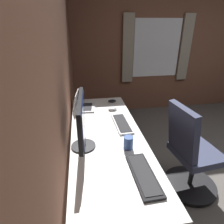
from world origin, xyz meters
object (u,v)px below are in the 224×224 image
Objects in this scene: keyboard_main at (143,174)px; coffee_mug at (128,142)px; mouse_main at (112,101)px; keyboard_spare at (122,123)px; office_chair at (190,155)px; drawer_pedestal at (106,175)px; monitor_primary at (82,120)px; laptop_leftmost at (82,104)px; mouse_spare at (113,109)px.

keyboard_main is 3.60× the size of coffee_mug.
keyboard_main is 1.32m from mouse_main.
office_chair is (-0.24, -0.66, -0.28)m from keyboard_spare.
office_chair is (0.03, -0.86, 0.11)m from drawer_pedestal.
monitor_primary is 5.40× the size of mouse_main.
laptop_leftmost reaches higher than keyboard_main.
keyboard_main is at bearing -178.30° from mouse_spare.
mouse_main is 1.11m from office_chair.
mouse_spare is (0.62, -0.17, 0.40)m from drawer_pedestal.
monitor_primary reaches higher than keyboard_spare.
laptop_leftmost reaches higher than keyboard_spare.
drawer_pedestal is 0.49m from coffee_mug.
monitor_primary is at bearing 152.39° from mouse_spare.
coffee_mug is (-0.08, -0.36, -0.19)m from monitor_primary.
keyboard_spare is at bearing 69.84° from office_chair.
laptop_leftmost is at bearing 55.45° from office_chair.
drawer_pedestal is 0.76m from mouse_spare.
coffee_mug is (0.32, 0.03, 0.04)m from keyboard_main.
monitor_primary is 0.82m from laptop_leftmost.
mouse_main reaches higher than drawer_pedestal.
office_chair is (0.08, -1.04, -0.52)m from monitor_primary.
laptop_leftmost is 0.75× the size of keyboard_spare.
mouse_main is at bearing -71.81° from laptop_leftmost.
drawer_pedestal is 0.98m from mouse_main.
drawer_pedestal is 0.63m from keyboard_main.
office_chair is (0.16, -0.69, -0.33)m from coffee_mug.
coffee_mug is (-1.00, 0.03, 0.04)m from mouse_main.
keyboard_spare is at bearing -141.11° from laptop_leftmost.
keyboard_spare is 0.44× the size of office_chair.
mouse_main is at bearing -22.72° from monitor_primary.
keyboard_spare is 4.08× the size of mouse_main.
mouse_main is 0.25m from mouse_spare.
coffee_mug is at bearing -102.48° from monitor_primary.
coffee_mug reaches higher than keyboard_spare.
office_chair is at bearing -124.55° from laptop_leftmost.
office_chair is at bearing -88.10° from drawer_pedestal.
keyboard_main is 4.07× the size of mouse_main.
mouse_spare is at bearing -27.61° from monitor_primary.
coffee_mug is at bearing -158.16° from laptop_leftmost.
mouse_main and mouse_spare have the same top height.
drawer_pedestal is 1.64× the size of keyboard_main.
laptop_leftmost is (0.80, -0.01, -0.20)m from monitor_primary.
monitor_primary is 0.41m from coffee_mug.
mouse_spare reaches higher than drawer_pedestal.
mouse_spare is at bearing 172.22° from mouse_main.
office_chair is (-0.59, -0.69, -0.29)m from mouse_spare.
monitor_primary is 1.02m from mouse_main.
laptop_leftmost is 1.30m from office_chair.
laptop_leftmost is at bearing 17.52° from keyboard_main.
keyboard_main is at bearing 179.91° from mouse_main.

